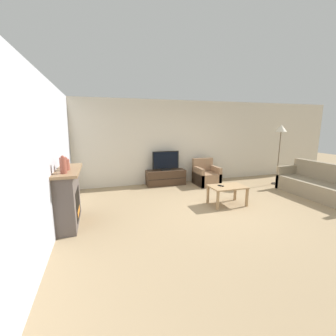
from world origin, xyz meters
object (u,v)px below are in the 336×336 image
fireplace (68,196)px  couch (320,186)px  mantel_vase_centre_left (66,164)px  tv (166,161)px  mantel_clock (67,164)px  armchair (206,176)px  mantel_vase_left (63,165)px  remote (221,186)px  tv_stand (166,177)px  floor_lamp (281,133)px  coffee_table (227,189)px

fireplace → couch: bearing=-1.9°
mantel_vase_centre_left → tv: mantel_vase_centre_left is taller
mantel_clock → armchair: size_ratio=0.18×
mantel_vase_left → armchair: (3.88, 2.29, -0.96)m
mantel_vase_centre_left → remote: bearing=2.7°
tv → remote: tv is taller
tv_stand → remote: remote is taller
tv → floor_lamp: 3.76m
mantel_clock → floor_lamp: bearing=10.4°
coffee_table → remote: (-0.15, 0.05, 0.08)m
mantel_vase_left → tv_stand: mantel_vase_left is taller
tv_stand → tv: bearing=-90.0°
mantel_vase_left → couch: (6.20, 0.19, -0.94)m
armchair → floor_lamp: size_ratio=0.43×
tv_stand → coffee_table: (0.89, -2.21, 0.16)m
remote → floor_lamp: floor_lamp is taller
fireplace → floor_lamp: 6.38m
mantel_vase_left → mantel_clock: bearing=89.9°
mantel_vase_centre_left → tv: bearing=41.5°
couch → armchair: bearing=137.9°
floor_lamp → tv_stand: bearing=164.6°
mantel_vase_left → floor_lamp: (6.14, 1.65, 0.44)m
tv_stand → couch: bearing=-34.2°
mantel_vase_centre_left → floor_lamp: size_ratio=0.13×
fireplace → couch: fireplace is taller
fireplace → mantel_vase_left: size_ratio=4.20×
fireplace → mantel_vase_left: (0.02, -0.40, 0.68)m
remote → floor_lamp: bearing=-5.2°
remote → couch: size_ratio=0.07×
armchair → coffee_table: size_ratio=0.96×
mantel_clock → coffee_table: 3.59m
fireplace → remote: fireplace is taller
tv → coffee_table: (0.89, -2.21, -0.37)m
mantel_vase_left → couch: size_ratio=0.15×
mantel_vase_centre_left → tv_stand: size_ratio=0.20×
mantel_clock → remote: bearing=-1.2°
mantel_vase_centre_left → mantel_vase_left: bearing=-90.0°
tv_stand → coffee_table: size_ratio=1.46×
mantel_clock → tv: bearing=38.6°
tv → remote: 2.30m
tv_stand → remote: (0.73, -2.16, 0.24)m
coffee_table → mantel_vase_centre_left: bearing=-178.1°
mantel_vase_left → mantel_clock: 0.53m
coffee_table → couch: (2.69, -0.22, -0.10)m
mantel_clock → remote: 3.42m
tv_stand → remote: bearing=-71.3°
floor_lamp → mantel_vase_centre_left: bearing=-167.6°
tv_stand → floor_lamp: (3.52, -0.97, 1.43)m
mantel_vase_centre_left → tv_stand: mantel_vase_centre_left is taller
tv_stand → mantel_clock: bearing=-141.4°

